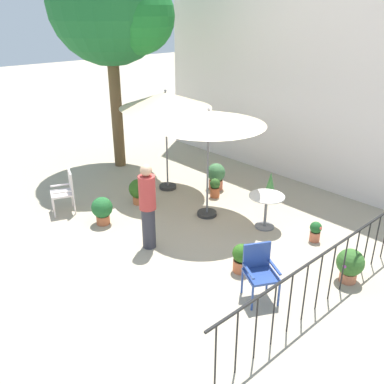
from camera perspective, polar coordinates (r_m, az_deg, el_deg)
name	(u,v)px	position (r m, az deg, el deg)	size (l,w,h in m)	color
ground_plane	(188,231)	(8.82, -0.59, -5.32)	(60.00, 60.00, 0.00)	tan
villa_facade	(314,83)	(11.07, 16.32, 14.14)	(10.34, 0.30, 5.21)	white
terrace_railing	(327,268)	(6.76, 17.99, -9.80)	(0.03, 5.17, 1.01)	black
shade_tree	(111,2)	(11.90, -11.03, 24.16)	(3.33, 3.17, 6.02)	brown
patio_umbrella_0	(208,119)	(8.68, 2.27, 10.01)	(2.41, 2.41, 2.45)	#2D2D2D
patio_umbrella_1	(166,101)	(10.20, -3.64, 12.37)	(2.24, 2.24, 2.54)	#2D2D2D
cafe_table_0	(266,205)	(8.87, 10.10, -1.81)	(0.75, 0.75, 0.74)	white
patio_chair_0	(259,268)	(6.78, 9.19, -10.28)	(0.65, 0.65, 0.91)	#2B4791
patio_chair_1	(66,189)	(9.84, -16.91, 0.38)	(0.61, 0.61, 0.97)	silver
potted_plant_0	(216,175)	(10.71, 3.30, 2.32)	(0.47, 0.47, 0.69)	#C26345
potted_plant_1	(139,190)	(9.96, -7.33, 0.25)	(0.46, 0.46, 0.61)	#C9693C
potted_plant_2	(242,257)	(7.47, 6.80, -8.88)	(0.34, 0.34, 0.53)	#CB673E
potted_plant_3	(350,264)	(7.62, 20.81, -9.21)	(0.47, 0.47, 0.61)	#BE6C4C
potted_plant_4	(315,231)	(8.70, 16.54, -5.13)	(0.25, 0.24, 0.42)	#C16748
potted_plant_5	(102,209)	(9.15, -12.19, -2.33)	(0.46, 0.46, 0.62)	#BD633C
potted_plant_6	(270,187)	(10.24, 10.64, 0.73)	(0.23, 0.23, 0.72)	#BB5730
potted_plant_7	(215,187)	(10.27, 3.16, 0.65)	(0.26, 0.26, 0.49)	#B35630
standing_person	(148,206)	(7.89, -6.08, -1.88)	(0.43, 0.43, 1.72)	#33333D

